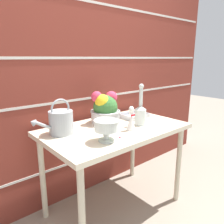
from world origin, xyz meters
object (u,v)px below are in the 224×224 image
at_px(crystal_pedestal_bowl, 106,127).
at_px(figurine_vase, 131,120).
at_px(wire_tray, 134,116).
at_px(watering_can, 61,122).
at_px(glass_decanter, 140,112).
at_px(flower_planter, 105,109).

xyz_separation_m(crystal_pedestal_bowl, figurine_vase, (0.29, 0.06, -0.03)).
distance_m(crystal_pedestal_bowl, wire_tray, 0.65).
bearing_deg(watering_can, glass_decanter, -20.27).
distance_m(watering_can, crystal_pedestal_bowl, 0.37).
xyz_separation_m(crystal_pedestal_bowl, wire_tray, (0.57, 0.29, -0.09)).
bearing_deg(crystal_pedestal_bowl, wire_tray, 27.10).
height_order(watering_can, crystal_pedestal_bowl, watering_can).
distance_m(glass_decanter, figurine_vase, 0.16).
bearing_deg(flower_planter, figurine_vase, -83.07).
height_order(glass_decanter, wire_tray, glass_decanter).
distance_m(watering_can, flower_planter, 0.42).
relative_size(watering_can, flower_planter, 1.16).
bearing_deg(watering_can, crystal_pedestal_bowl, -63.89).
height_order(flower_planter, wire_tray, flower_planter).
distance_m(crystal_pedestal_bowl, flower_planter, 0.42).
bearing_deg(glass_decanter, flower_planter, 129.23).
height_order(flower_planter, glass_decanter, glass_decanter).
xyz_separation_m(glass_decanter, wire_tray, (0.12, 0.19, -0.09)).
height_order(figurine_vase, wire_tray, figurine_vase).
bearing_deg(wire_tray, crystal_pedestal_bowl, -152.90).
bearing_deg(glass_decanter, watering_can, 159.73).
bearing_deg(wire_tray, glass_decanter, -123.49).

